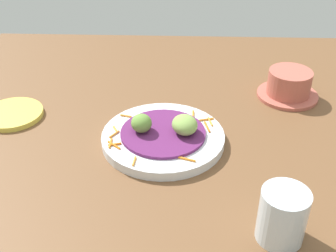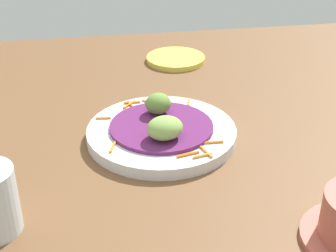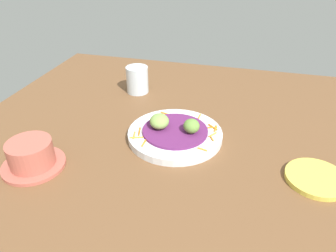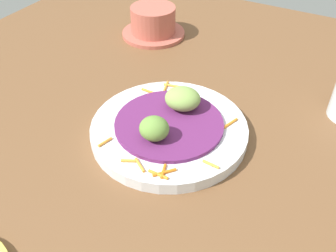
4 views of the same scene
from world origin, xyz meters
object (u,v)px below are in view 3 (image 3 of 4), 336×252
(guac_scoop_center, at_px, (191,126))
(side_plate_small, at_px, (316,178))
(guac_scoop_left, at_px, (159,121))
(terracotta_bowl, at_px, (32,156))
(main_plate, at_px, (175,135))
(water_glass, at_px, (137,80))

(guac_scoop_center, bearing_deg, side_plate_small, 164.03)
(guac_scoop_left, xyz_separation_m, terracotta_bowl, (0.24, 0.19, -0.01))
(guac_scoop_left, xyz_separation_m, side_plate_small, (-0.37, 0.08, -0.04))
(main_plate, xyz_separation_m, guac_scoop_left, (0.04, -0.00, 0.03))
(main_plate, xyz_separation_m, side_plate_small, (-0.33, 0.08, -0.00))
(guac_scoop_left, xyz_separation_m, water_glass, (0.14, -0.24, 0.00))
(guac_scoop_center, relative_size, water_glass, 0.50)
(guac_scoop_center, height_order, water_glass, water_glass)
(main_plate, relative_size, side_plate_small, 1.86)
(guac_scoop_center, xyz_separation_m, terracotta_bowl, (0.32, 0.19, -0.01))
(guac_scoop_left, bearing_deg, guac_scoop_center, 178.41)
(guac_scoop_center, distance_m, water_glass, 0.33)
(main_plate, height_order, side_plate_small, main_plate)
(side_plate_small, distance_m, terracotta_bowl, 0.62)
(guac_scoop_center, xyz_separation_m, water_glass, (0.23, -0.24, 0.00))
(terracotta_bowl, relative_size, water_glass, 1.63)
(side_plate_small, xyz_separation_m, water_glass, (0.51, -0.32, 0.04))
(side_plate_small, relative_size, terracotta_bowl, 0.93)
(guac_scoop_left, height_order, side_plate_small, guac_scoop_left)
(guac_scoop_center, distance_m, terracotta_bowl, 0.37)
(water_glass, bearing_deg, guac_scoop_left, 121.09)
(side_plate_small, height_order, water_glass, water_glass)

